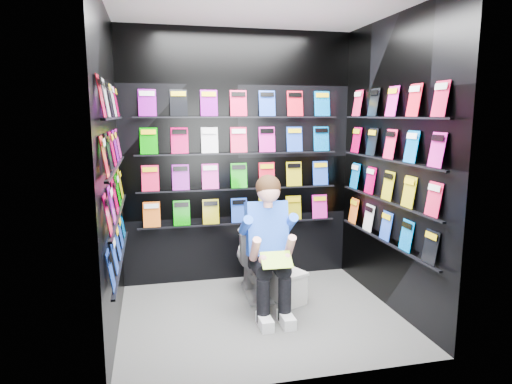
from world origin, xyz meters
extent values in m
plane|color=#565654|center=(0.00, 0.00, 0.00)|extent=(2.40, 2.40, 0.00)
plane|color=white|center=(0.00, 0.00, 2.60)|extent=(2.40, 2.40, 0.00)
cube|color=black|center=(0.00, 1.00, 1.30)|extent=(2.40, 0.04, 2.60)
cube|color=black|center=(0.00, -1.00, 1.30)|extent=(2.40, 0.04, 2.60)
cube|color=black|center=(-1.20, 0.00, 1.30)|extent=(0.04, 2.00, 2.60)
cube|color=black|center=(1.20, 0.00, 1.30)|extent=(0.04, 2.00, 2.60)
imported|color=white|center=(0.08, 0.51, 0.37)|extent=(0.45, 0.77, 0.73)
cube|color=silver|center=(0.32, 0.29, 0.14)|extent=(0.33, 0.42, 0.28)
cube|color=silver|center=(0.32, 0.29, 0.29)|extent=(0.36, 0.45, 0.03)
cube|color=#1A9331|center=(0.08, -0.22, 0.58)|extent=(0.26, 0.16, 0.11)
camera|label=1|loc=(-0.89, -3.65, 1.75)|focal=32.00mm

